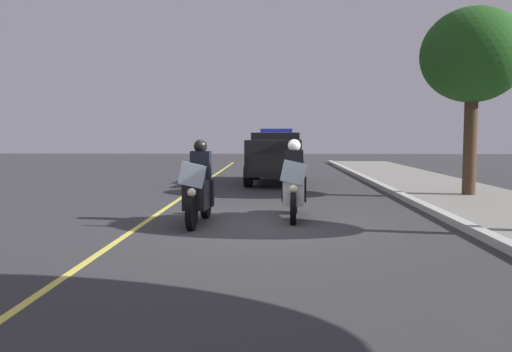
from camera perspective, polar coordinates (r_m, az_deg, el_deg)
name	(u,v)px	position (r m, az deg, el deg)	size (l,w,h in m)	color
ground_plane	(254,225)	(10.49, -0.23, -5.43)	(80.00, 80.00, 0.00)	#333335
curb_strip	(459,223)	(11.09, 21.35, -4.80)	(48.00, 0.24, 0.15)	#B7B5AD
lane_stripe_center	(142,224)	(10.81, -12.42, -5.21)	(48.00, 0.12, 0.01)	#E0D14C
police_motorcycle_lead_left	(199,190)	(10.68, -6.25, -1.49)	(2.14, 0.60, 1.72)	black
police_motorcycle_lead_right	(294,186)	(11.32, 4.18, -1.13)	(2.14, 0.60, 1.72)	black
police_suv	(276,155)	(19.62, 2.24, 2.33)	(4.99, 2.28, 2.05)	black
tree_far_back	(473,56)	(16.28, 22.68, 12.00)	(2.92, 2.92, 5.31)	#42301E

